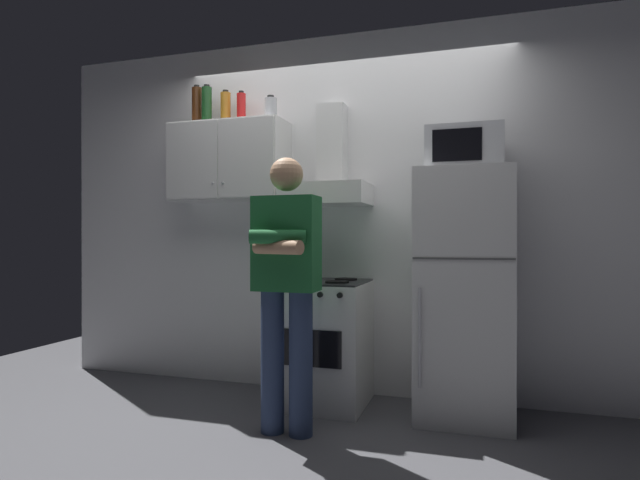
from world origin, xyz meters
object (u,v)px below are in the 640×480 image
bottle_rum_dark (197,106)px  bottle_canister_steel (271,109)px  stove_oven (324,342)px  range_hood (329,178)px  refrigerator (464,294)px  person_standing (286,282)px  bottle_wine_green (207,105)px  bottle_soda_red (241,108)px  upper_cabinet (229,162)px  bottle_liquor_amber (226,108)px  microwave (464,149)px

bottle_rum_dark → bottle_canister_steel: bearing=-0.2°
stove_oven → range_hood: 1.17m
refrigerator → range_hood: bearing=172.5°
person_standing → bottle_wine_green: bottle_wine_green is taller
refrigerator → bottle_soda_red: bottle_soda_red is taller
stove_oven → bottle_rum_dark: size_ratio=2.78×
upper_cabinet → person_standing: bearing=-44.3°
stove_oven → bottle_liquor_amber: bearing=169.8°
range_hood → microwave: size_ratio=1.56×
bottle_rum_dark → bottle_soda_red: (0.37, 0.03, -0.04)m
person_standing → upper_cabinet: bearing=135.7°
upper_cabinet → range_hood: range_hood is taller
upper_cabinet → bottle_rum_dark: bearing=-179.2°
microwave → bottle_wine_green: size_ratio=1.58×
microwave → bottle_soda_red: size_ratio=1.97×
microwave → bottle_wine_green: 1.98m
stove_oven → range_hood: size_ratio=1.17×
bottle_canister_steel → microwave: bearing=-4.1°
bottle_wine_green → bottle_canister_steel: bottle_wine_green is taller
person_standing → bottle_soda_red: bottle_soda_red is taller
bottle_liquor_amber → bottle_canister_steel: 0.40m
person_standing → bottle_canister_steel: bottle_canister_steel is taller
refrigerator → bottle_canister_steel: (-1.40, 0.12, 1.33)m
bottle_rum_dark → upper_cabinet: bearing=0.8°
person_standing → bottle_liquor_amber: bottle_liquor_amber is taller
bottle_soda_red → bottle_wine_green: 0.28m
microwave → refrigerator: bearing=-89.1°
refrigerator → person_standing: person_standing is taller
bottle_soda_red → bottle_wine_green: size_ratio=0.80×
bottle_canister_steel → refrigerator: bearing=-4.8°
bottle_liquor_amber → bottle_soda_red: size_ratio=1.08×
range_hood → refrigerator: bearing=-7.5°
bottle_soda_red → microwave: bearing=-4.4°
upper_cabinet → range_hood: bearing=0.1°
upper_cabinet → stove_oven: (0.80, -0.13, -1.32)m
range_hood → bottle_canister_steel: 0.70m
upper_cabinet → bottle_canister_steel: size_ratio=4.99×
microwave → person_standing: bearing=-148.0°
refrigerator → bottle_rum_dark: bottle_rum_dark is taller
bottle_wine_green → bottle_rum_dark: bearing=168.5°
refrigerator → bottle_canister_steel: bottle_canister_steel is taller
upper_cabinet → bottle_rum_dark: 0.53m
person_standing → bottle_wine_green: 1.74m
refrigerator → person_standing: (-1.00, -0.61, 0.10)m
stove_oven → range_hood: bearing=90.0°
bottle_rum_dark → bottle_wine_green: (0.10, -0.02, -0.01)m
microwave → bottle_rum_dark: size_ratio=1.53×
bottle_soda_red → refrigerator: bearing=-5.0°
refrigerator → microwave: bearing=90.9°
range_hood → microwave: 0.97m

